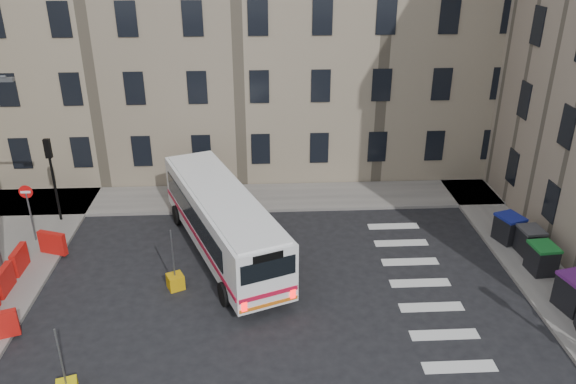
{
  "coord_description": "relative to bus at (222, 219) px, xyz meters",
  "views": [
    {
      "loc": [
        -2.3,
        -18.17,
        12.76
      ],
      "look_at": [
        -1.17,
        2.9,
        3.0
      ],
      "focal_mm": 35.0,
      "sensor_mm": 36.0,
      "label": 1
    }
  ],
  "objects": [
    {
      "name": "ground",
      "position": [
        3.98,
        -3.23,
        -1.63
      ],
      "size": [
        120.0,
        120.0,
        0.0
      ],
      "primitive_type": "plane",
      "color": "black",
      "rests_on": "ground"
    },
    {
      "name": "pavement_north",
      "position": [
        -2.02,
        5.37,
        -1.55
      ],
      "size": [
        36.0,
        3.2,
        0.15
      ],
      "primitive_type": "cube",
      "color": "slate",
      "rests_on": "ground"
    },
    {
      "name": "pavement_east",
      "position": [
        12.98,
        0.77,
        -1.55
      ],
      "size": [
        2.4,
        26.0,
        0.15
      ],
      "primitive_type": "cube",
      "color": "slate",
      "rests_on": "ground"
    },
    {
      "name": "terrace_north",
      "position": [
        -3.02,
        12.27,
        6.99
      ],
      "size": [
        38.3,
        10.8,
        17.2
      ],
      "color": "gray",
      "rests_on": "ground"
    },
    {
      "name": "traffic_light_nw",
      "position": [
        -8.02,
        3.27,
        1.24
      ],
      "size": [
        0.28,
        0.22,
        4.1
      ],
      "color": "black",
      "rests_on": "pavement_west"
    },
    {
      "name": "no_entry_north",
      "position": [
        -8.52,
        1.27,
        0.45
      ],
      "size": [
        0.6,
        0.08,
        3.0
      ],
      "color": "#595B5E",
      "rests_on": "pavement_west"
    },
    {
      "name": "roadworks_barriers",
      "position": [
        -7.86,
        -2.73,
        -0.98
      ],
      "size": [
        1.66,
        6.26,
        1.0
      ],
      "color": "red",
      "rests_on": "pavement_west"
    },
    {
      "name": "bus",
      "position": [
        0.0,
        0.0,
        0.0
      ],
      "size": [
        5.94,
        10.49,
        2.82
      ],
      "rotation": [
        0.0,
        0.0,
        0.37
      ],
      "color": "white",
      "rests_on": "ground"
    },
    {
      "name": "wheelie_bin_b",
      "position": [
        13.08,
        -4.98,
        -0.79
      ],
      "size": [
        1.33,
        1.45,
        1.37
      ],
      "rotation": [
        0.0,
        0.0,
        0.23
      ],
      "color": "black",
      "rests_on": "pavement_east"
    },
    {
      "name": "wheelie_bin_c",
      "position": [
        13.03,
        -2.46,
        -0.86
      ],
      "size": [
        1.05,
        1.18,
        1.23
      ],
      "rotation": [
        0.0,
        0.0,
        0.08
      ],
      "color": "black",
      "rests_on": "pavement_east"
    },
    {
      "name": "wheelie_bin_d",
      "position": [
        13.2,
        -0.98,
        -0.89
      ],
      "size": [
        1.01,
        1.13,
        1.18
      ],
      "rotation": [
        0.0,
        0.0,
        0.08
      ],
      "color": "black",
      "rests_on": "pavement_east"
    },
    {
      "name": "wheelie_bin_e",
      "position": [
        12.73,
        0.11,
        -0.86
      ],
      "size": [
        1.28,
        1.37,
        1.23
      ],
      "rotation": [
        0.0,
        0.0,
        0.33
      ],
      "color": "black",
      "rests_on": "pavement_east"
    },
    {
      "name": "bollard_yellow",
      "position": [
        -1.75,
        -2.65,
        -1.33
      ],
      "size": [
        0.8,
        0.8,
        0.6
      ],
      "primitive_type": "cube",
      "rotation": [
        0.0,
        0.0,
        0.43
      ],
      "color": "#CB940B",
      "rests_on": "ground"
    }
  ]
}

